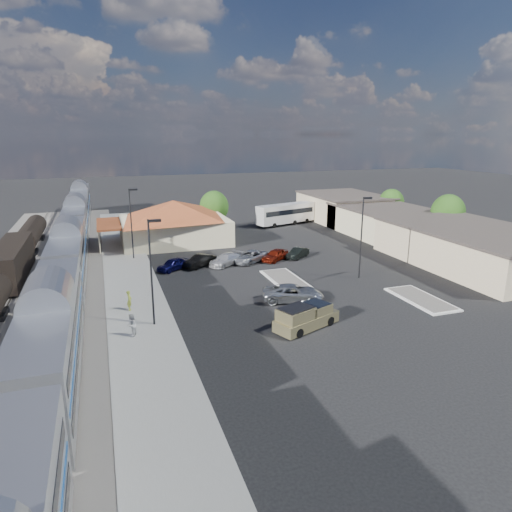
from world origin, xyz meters
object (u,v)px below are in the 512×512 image
object	(u,v)px
station_depot	(174,221)
pickup_truck	(307,317)
suv	(293,293)
coach_bus	(286,213)

from	to	relation	value
station_depot	pickup_truck	distance (m)	34.80
suv	coach_bus	world-z (taller)	coach_bus
pickup_truck	station_depot	bearing A→B (deg)	-13.11
coach_bus	station_depot	bearing A→B (deg)	92.42
coach_bus	suv	bearing A→B (deg)	141.76
pickup_truck	suv	distance (m)	6.18
station_depot	coach_bus	size ratio (longest dim) A/B	1.59
station_depot	pickup_truck	world-z (taller)	station_depot
station_depot	coach_bus	bearing A→B (deg)	19.30
suv	coach_bus	bearing A→B (deg)	-3.93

